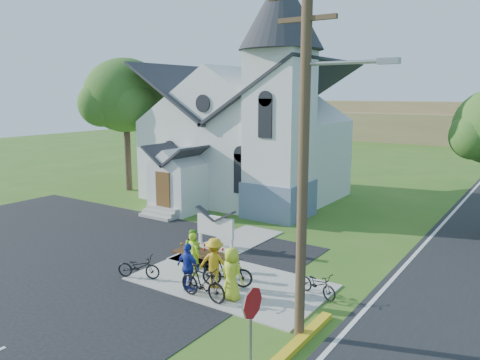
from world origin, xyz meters
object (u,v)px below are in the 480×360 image
Objects in this scene: bike_0 at (139,267)px; church_sign at (215,227)px; stop_sign at (252,316)px; bike_1 at (227,272)px; cyclist_2 at (188,267)px; utility_pole at (306,146)px; cyclist_1 at (192,248)px; cyclist_4 at (232,274)px; bike_3 at (203,283)px; bike_2 at (200,263)px; cyclist_3 at (215,263)px; bike_4 at (317,284)px; cyclist_0 at (194,254)px.

church_sign is at bearing -26.51° from bike_0.
bike_1 is at bearing 131.31° from stop_sign.
bike_0 is 2.30m from cyclist_2.
utility_pole is at bearing -115.92° from bike_0.
stop_sign is at bearing -163.61° from bike_1.
bike_0 is at bearing 61.27° from cyclist_1.
cyclist_4 is at bearing -106.04° from bike_0.
bike_3 is at bearing 166.31° from cyclist_2.
cyclist_3 is at bearing -107.72° from bike_2.
stop_sign is 5.59m from bike_4.
stop_sign is at bearing -48.12° from church_sign.
church_sign reaches higher than bike_1.
bike_3 is 1.21× the size of bike_4.
church_sign is 4.27m from bike_1.
cyclist_1 is 1.00× the size of bike_2.
stop_sign is 7.93m from cyclist_1.
cyclist_3 is at bearing 103.16° from bike_1.
bike_3 reaches higher than bike_4.
cyclist_3 reaches higher than bike_3.
bike_0 is 1.07× the size of cyclist_1.
church_sign is 0.89× the size of stop_sign.
church_sign reaches higher than bike_0.
cyclist_1 reaches higher than bike_2.
bike_1 is 0.95× the size of bike_3.
utility_pole is 7.24m from cyclist_0.
cyclist_0 is 1.01× the size of bike_0.
cyclist_0 reaches higher than bike_1.
cyclist_0 is at bearing 129.25° from cyclist_1.
cyclist_2 reaches higher than bike_2.
stop_sign reaches higher than bike_4.
bike_2 is at bearing -61.24° from cyclist_2.
cyclist_4 reaches higher than bike_1.
cyclist_3 is (-0.35, -0.27, 0.35)m from bike_1.
cyclist_2 is 0.89× the size of bike_3.
stop_sign is 1.58× the size of bike_4.
bike_0 is 3.93m from cyclist_4.
church_sign is 6.19m from bike_4.
bike_0 is 1.06× the size of bike_2.
utility_pole reaches higher than bike_1.
cyclist_1 reaches higher than bike_0.
stop_sign is 7.25m from bike_2.
stop_sign reaches higher than cyclist_1.
utility_pole reaches higher than cyclist_3.
cyclist_2 is at bearing 135.24° from bike_4.
cyclist_1 is at bearing -74.90° from church_sign.
cyclist_2 is (-4.68, 3.27, -0.89)m from stop_sign.
church_sign is 1.22× the size of bike_1.
cyclist_1 is 0.84× the size of bike_1.
church_sign is at bearing -54.83° from cyclist_0.
bike_2 is 0.97× the size of bike_4.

